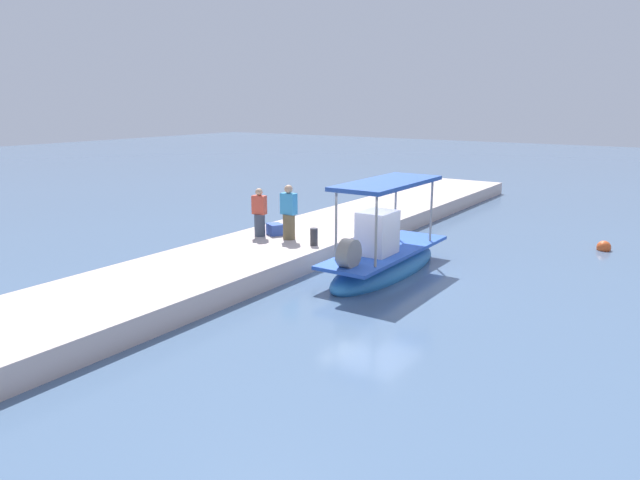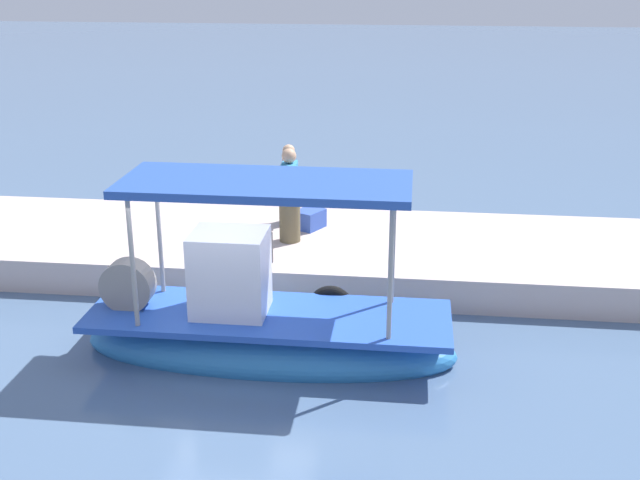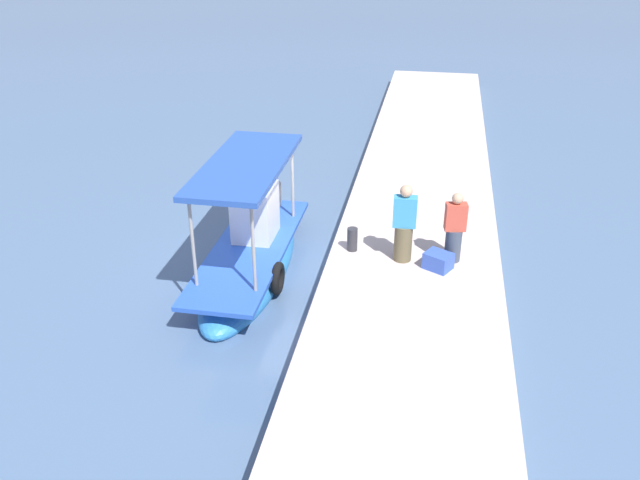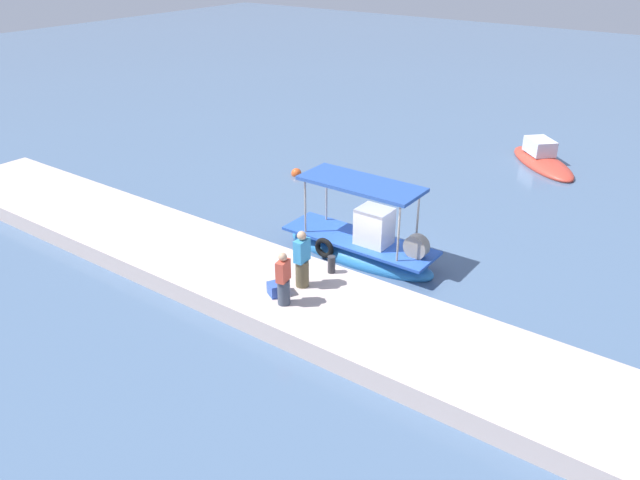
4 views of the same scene
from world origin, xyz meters
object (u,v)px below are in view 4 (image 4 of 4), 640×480
Objects in this scene: fisherman_by_crate at (283,281)px; mooring_bollard at (331,264)px; main_fishing_boat at (361,245)px; marker_buoy at (296,173)px; moored_boat_near at (542,161)px; fisherman_near_bollard at (302,261)px; cargo_crate at (278,288)px.

mooring_bollard is (0.06, 2.26, -0.46)m from fisherman_by_crate.
main_fishing_boat is 11.97× the size of marker_buoy.
mooring_bollard is 0.12× the size of moored_boat_near.
fisherman_near_bollard is 1.11m from fisherman_by_crate.
fisherman_by_crate is (0.30, -4.56, 0.86)m from main_fishing_boat.
main_fishing_boat is 3.51× the size of fisherman_by_crate.
cargo_crate is 0.12× the size of moored_boat_near.
mooring_bollard is 2.03m from cargo_crate.
fisherman_by_crate is 0.34× the size of moored_boat_near.
marker_buoy is (-7.04, 9.61, -1.25)m from fisherman_by_crate.
mooring_bollard is (0.36, -2.30, 0.40)m from main_fishing_boat.
mooring_bollard is at bearing 75.27° from cargo_crate.
mooring_bollard is at bearing -45.96° from marker_buoy.
cargo_crate is at bearing -108.83° from fisherman_near_bollard.
moored_boat_near is (1.57, 15.42, -0.69)m from mooring_bollard.
cargo_crate is at bearing 146.70° from fisherman_by_crate.
cargo_crate is at bearing -54.72° from marker_buoy.
main_fishing_boat is 2.37m from mooring_bollard.
main_fishing_boat reaches higher than mooring_bollard.
fisherman_near_bollard is at bearing 71.17° from cargo_crate.
fisherman_near_bollard is 1.11× the size of fisherman_by_crate.
fisherman_near_bollard is 16.73m from moored_boat_near.
fisherman_near_bollard reaches higher than marker_buoy.
main_fishing_boat is 13.26m from moored_boat_near.
main_fishing_boat is at bearing 87.95° from cargo_crate.
marker_buoy is at bearing 128.87° from fisherman_near_bollard.
cargo_crate is at bearing -96.84° from moored_boat_near.
fisherman_near_bollard reaches higher than cargo_crate.
cargo_crate is (-0.15, -4.27, 0.31)m from main_fishing_boat.
mooring_bollard is 0.98× the size of cargo_crate.
mooring_bollard reaches higher than cargo_crate.
moored_boat_near is at bearing 83.76° from fisherman_near_bollard.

